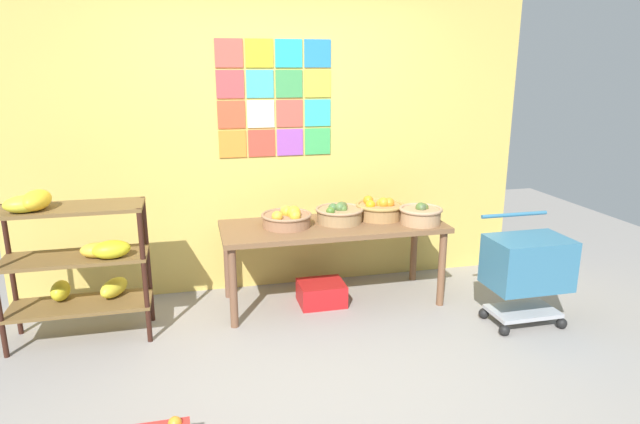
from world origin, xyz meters
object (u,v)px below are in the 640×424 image
at_px(fruit_basket_right, 421,214).
at_px(shopping_cart, 527,266).
at_px(display_table, 333,233).
at_px(fruit_basket_left, 339,213).
at_px(fruit_basket_centre, 287,218).
at_px(banana_shelf_unit, 74,253).
at_px(fruit_basket_back_right, 380,209).
at_px(produce_crate_under_table, 321,293).

bearing_deg(fruit_basket_right, shopping_cart, -44.38).
distance_m(display_table, fruit_basket_left, 0.16).
xyz_separation_m(fruit_basket_centre, fruit_basket_right, (1.07, -0.16, 0.01)).
bearing_deg(shopping_cart, fruit_basket_right, 136.53).
height_order(fruit_basket_centre, shopping_cart, fruit_basket_centre).
distance_m(banana_shelf_unit, display_table, 1.92).
xyz_separation_m(fruit_basket_centre, shopping_cart, (1.67, -0.76, -0.27)).
relative_size(display_table, fruit_basket_back_right, 4.44).
relative_size(fruit_basket_back_right, shopping_cart, 0.50).
height_order(display_table, produce_crate_under_table, display_table).
xyz_separation_m(banana_shelf_unit, produce_crate_under_table, (1.80, 0.18, -0.56)).
relative_size(fruit_basket_back_right, fruit_basket_left, 1.03).
relative_size(display_table, fruit_basket_right, 5.13).
xyz_separation_m(produce_crate_under_table, shopping_cart, (1.40, -0.71, 0.37)).
bearing_deg(display_table, produce_crate_under_table, -163.66).
distance_m(fruit_basket_centre, fruit_basket_right, 1.08).
bearing_deg(fruit_basket_centre, fruit_basket_right, -8.72).
relative_size(display_table, shopping_cart, 2.20).
height_order(banana_shelf_unit, fruit_basket_centre, banana_shelf_unit).
bearing_deg(banana_shelf_unit, fruit_basket_right, 1.43).
height_order(produce_crate_under_table, shopping_cart, shopping_cart).
height_order(banana_shelf_unit, shopping_cart, banana_shelf_unit).
bearing_deg(fruit_basket_left, fruit_basket_back_right, 6.44).
bearing_deg(shopping_cart, fruit_basket_left, 148.50).
relative_size(fruit_basket_left, fruit_basket_right, 1.12).
bearing_deg(shopping_cart, fruit_basket_back_right, 137.60).
bearing_deg(shopping_cart, display_table, 151.33).
bearing_deg(produce_crate_under_table, display_table, 16.34).
bearing_deg(display_table, fruit_basket_left, 35.61).
bearing_deg(fruit_basket_centre, fruit_basket_back_right, 4.80).
height_order(display_table, shopping_cart, shopping_cart).
distance_m(banana_shelf_unit, fruit_basket_centre, 1.55).
bearing_deg(display_table, banana_shelf_unit, -173.76).
height_order(fruit_basket_centre, fruit_basket_left, fruit_basket_centre).
bearing_deg(fruit_basket_left, fruit_basket_centre, -176.55).
bearing_deg(display_table, fruit_basket_right, -11.73).
distance_m(fruit_basket_back_right, shopping_cart, 1.24).
height_order(banana_shelf_unit, display_table, banana_shelf_unit).
height_order(fruit_basket_centre, fruit_basket_right, same).
xyz_separation_m(display_table, shopping_cart, (1.30, -0.74, -0.13)).
distance_m(banana_shelf_unit, fruit_basket_back_right, 2.35).
bearing_deg(banana_shelf_unit, fruit_basket_centre, 8.47).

